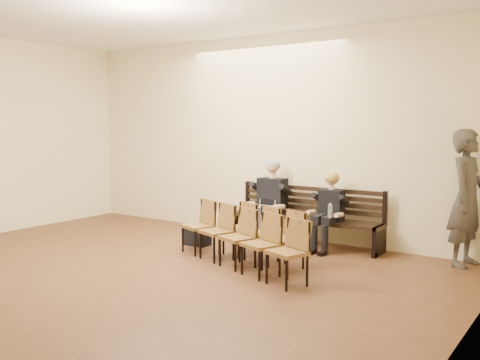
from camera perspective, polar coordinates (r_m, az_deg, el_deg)
The scene contains 11 objects.
ground at distance 6.17m, azimuth -23.57°, elevation -13.11°, with size 10.00×10.00×0.00m, color brown.
room_walls at distance 6.32m, azimuth -18.38°, elevation 10.87°, with size 8.02×10.01×3.51m.
bench at distance 8.83m, azimuth 6.90°, elevation -5.42°, with size 2.60×0.90×0.45m, color black.
seated_man at distance 8.94m, azimuth 3.15°, elevation -2.19°, with size 0.58×0.80×1.39m, color black, non-canonical shape.
seated_woman at distance 8.46m, azimuth 9.40°, elevation -3.77°, with size 0.47×0.65×1.09m, color black, non-canonical shape.
laptop at distance 8.83m, azimuth 2.53°, elevation -3.17°, with size 0.30×0.24×0.22m, color silver.
water_bottle at distance 8.14m, azimuth 9.58°, elevation -4.04°, with size 0.07×0.07×0.22m, color silver.
bag at distance 8.78m, azimuth -4.57°, elevation -6.01°, with size 0.39×0.27×0.29m, color black.
passerby at distance 7.98m, azimuth 23.12°, elevation -0.77°, with size 0.80×0.52×2.19m, color #39342F.
chair_row_front at distance 7.70m, azimuth 2.28°, elevation -5.80°, with size 1.41×0.43×0.79m, color brown.
chair_row_back at distance 7.38m, azimuth -0.27°, elevation -6.21°, with size 2.49×0.44×0.81m, color brown.
Camera 1 is at (5.00, -3.03, 1.97)m, focal length 40.00 mm.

